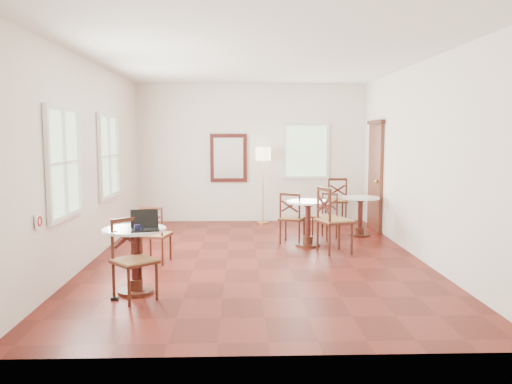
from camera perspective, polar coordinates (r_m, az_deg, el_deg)
ground at (r=7.93m, az=0.07°, el=-7.44°), size 7.00×7.00×0.00m
room_shell at (r=7.97m, az=-0.43°, el=6.34°), size 5.02×7.02×3.01m
cafe_table_near at (r=6.30m, az=-13.39°, el=-6.67°), size 0.75×0.75×0.79m
cafe_table_mid at (r=8.76m, az=5.83°, el=-2.93°), size 0.74×0.74×0.78m
cafe_table_back at (r=9.80m, az=11.59°, el=-2.19°), size 0.70×0.70×0.74m
chair_near_a at (r=7.73m, az=-11.20°, el=-4.68°), size 0.48×0.48×0.86m
chair_near_b at (r=6.08m, az=-13.56°, el=-7.37°), size 0.61×0.61×0.94m
chair_mid_a at (r=8.97m, az=4.05°, el=-2.91°), size 0.54×0.54×0.90m
chair_mid_b at (r=8.31m, az=8.63°, el=-3.14°), size 0.62×0.62×1.07m
chair_back_a at (r=11.14m, az=8.93°, el=-0.94°), size 0.46×0.46×0.99m
chair_back_b at (r=9.45m, az=7.78°, el=-2.69°), size 0.54×0.54×0.83m
floor_lamp at (r=10.87m, az=0.80°, el=3.72°), size 0.32×0.32×1.64m
laptop at (r=6.10m, az=-12.34°, el=-3.63°), size 0.37×0.33×0.23m
mouse at (r=6.20m, az=-11.72°, el=-3.81°), size 0.11×0.08×0.04m
navy_mug at (r=6.00m, az=-13.12°, el=-3.96°), size 0.11×0.07×0.08m
water_glass at (r=6.32m, az=-14.78°, el=-3.36°), size 0.07×0.07×0.11m
power_adapter at (r=6.21m, az=-15.52°, el=-11.42°), size 0.09×0.05×0.03m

